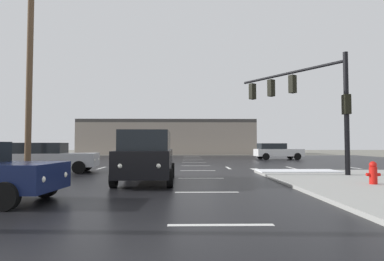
{
  "coord_description": "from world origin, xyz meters",
  "views": [
    {
      "loc": [
        -0.64,
        -19.94,
        1.54
      ],
      "look_at": [
        -0.18,
        6.33,
        2.66
      ],
      "focal_mm": 29.45,
      "sensor_mm": 36.0,
      "label": 1
    }
  ],
  "objects_px": {
    "fire_hydrant": "(373,173)",
    "sedan_white": "(277,151)",
    "traffic_signal_mast": "(304,95)",
    "utility_pole_mid": "(30,61)",
    "suv_black": "(147,155)",
    "sedan_silver": "(50,157)"
  },
  "relations": [
    {
      "from": "traffic_signal_mast",
      "to": "utility_pole_mid",
      "type": "distance_m",
      "value": 13.6
    },
    {
      "from": "fire_hydrant",
      "to": "sedan_white",
      "type": "distance_m",
      "value": 19.77
    },
    {
      "from": "traffic_signal_mast",
      "to": "fire_hydrant",
      "type": "height_order",
      "value": "traffic_signal_mast"
    },
    {
      "from": "fire_hydrant",
      "to": "traffic_signal_mast",
      "type": "bearing_deg",
      "value": 95.49
    },
    {
      "from": "sedan_silver",
      "to": "utility_pole_mid",
      "type": "xyz_separation_m",
      "value": [
        -0.19,
        -1.94,
        4.61
      ]
    },
    {
      "from": "sedan_silver",
      "to": "sedan_white",
      "type": "height_order",
      "value": "same"
    },
    {
      "from": "traffic_signal_mast",
      "to": "suv_black",
      "type": "distance_m",
      "value": 8.83
    },
    {
      "from": "traffic_signal_mast",
      "to": "sedan_white",
      "type": "height_order",
      "value": "traffic_signal_mast"
    },
    {
      "from": "fire_hydrant",
      "to": "sedan_silver",
      "type": "relative_size",
      "value": 0.17
    },
    {
      "from": "sedan_silver",
      "to": "sedan_white",
      "type": "relative_size",
      "value": 1.01
    },
    {
      "from": "traffic_signal_mast",
      "to": "fire_hydrant",
      "type": "xyz_separation_m",
      "value": [
        0.48,
        -5.04,
        -3.54
      ]
    },
    {
      "from": "traffic_signal_mast",
      "to": "utility_pole_mid",
      "type": "relative_size",
      "value": 0.54
    },
    {
      "from": "traffic_signal_mast",
      "to": "sedan_white",
      "type": "bearing_deg",
      "value": -44.98
    },
    {
      "from": "sedan_white",
      "to": "traffic_signal_mast",
      "type": "bearing_deg",
      "value": -103.64
    },
    {
      "from": "traffic_signal_mast",
      "to": "fire_hydrant",
      "type": "bearing_deg",
      "value": 151.18
    },
    {
      "from": "sedan_white",
      "to": "utility_pole_mid",
      "type": "height_order",
      "value": "utility_pole_mid"
    },
    {
      "from": "fire_hydrant",
      "to": "utility_pole_mid",
      "type": "height_order",
      "value": "utility_pole_mid"
    },
    {
      "from": "fire_hydrant",
      "to": "sedan_white",
      "type": "height_order",
      "value": "sedan_white"
    },
    {
      "from": "traffic_signal_mast",
      "to": "utility_pole_mid",
      "type": "bearing_deg",
      "value": 60.26
    },
    {
      "from": "suv_black",
      "to": "utility_pole_mid",
      "type": "height_order",
      "value": "utility_pole_mid"
    },
    {
      "from": "suv_black",
      "to": "sedan_silver",
      "type": "bearing_deg",
      "value": -127.73
    },
    {
      "from": "fire_hydrant",
      "to": "sedan_silver",
      "type": "xyz_separation_m",
      "value": [
        -13.78,
        5.9,
        0.32
      ]
    }
  ]
}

